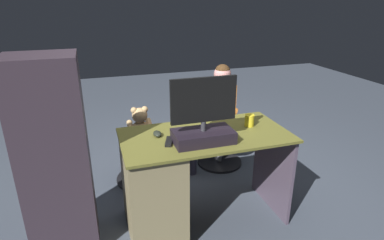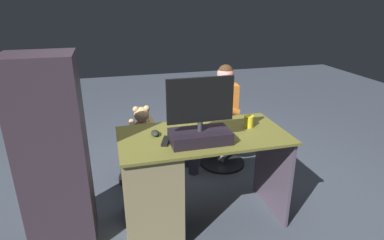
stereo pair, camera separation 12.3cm
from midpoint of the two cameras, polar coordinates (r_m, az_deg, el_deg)
ground_plane at (r=3.04m, az=-1.18°, el=-13.31°), size 10.00×10.00×0.00m
desk at (r=2.48m, az=-6.51°, el=-11.04°), size 1.25×0.65×0.76m
monitor at (r=2.22m, az=0.45°, el=-0.89°), size 0.46×0.23×0.47m
keyboard at (r=2.44m, az=-0.25°, el=-1.74°), size 0.42×0.14×0.02m
computer_mouse at (r=2.37m, az=-7.66°, el=-2.45°), size 0.06×0.10×0.04m
cup at (r=2.55m, az=8.81°, el=-0.08°), size 0.07×0.07×0.09m
tv_remote at (r=2.26m, az=-5.70°, el=-3.85°), size 0.09×0.16×0.02m
office_chair_teddy at (r=3.21m, az=-9.92°, el=-6.50°), size 0.53×0.53×0.43m
teddy_bear at (r=3.08m, az=-10.34°, el=-0.87°), size 0.23×0.24×0.33m
visitor_chair at (r=3.46m, az=4.01°, el=-3.80°), size 0.48×0.48×0.43m
person at (r=3.28m, az=2.81°, el=1.85°), size 0.54×0.50×1.09m
equipment_rack at (r=2.37m, az=-24.56°, el=-6.37°), size 0.44×0.36×1.39m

